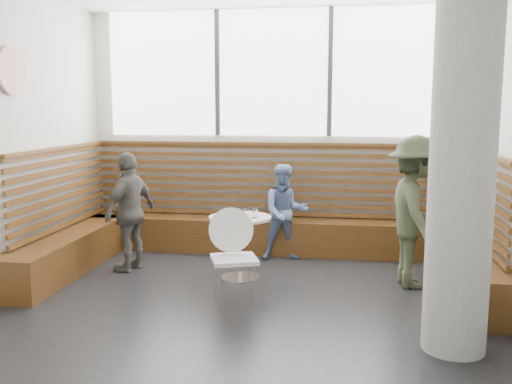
# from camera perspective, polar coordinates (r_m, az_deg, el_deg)

# --- Properties ---
(room) EXTENTS (5.00, 5.00, 3.20)m
(room) POSITION_cam_1_polar(r_m,az_deg,el_deg) (5.24, -1.66, 4.91)
(room) COLOR silver
(room) RESTS_ON ground
(booth) EXTENTS (5.00, 2.50, 1.44)m
(booth) POSITION_cam_1_polar(r_m,az_deg,el_deg) (7.14, 0.95, -3.80)
(booth) COLOR #442911
(booth) RESTS_ON ground
(concrete_column) EXTENTS (0.50, 0.50, 3.20)m
(concrete_column) POSITION_cam_1_polar(r_m,az_deg,el_deg) (4.64, 20.01, 3.92)
(concrete_column) COLOR gray
(concrete_column) RESTS_ON ground
(wall_art) EXTENTS (0.03, 0.50, 0.50)m
(wall_art) POSITION_cam_1_polar(r_m,az_deg,el_deg) (6.52, -23.24, 11.09)
(wall_art) COLOR white
(wall_art) RESTS_ON room
(cafe_table) EXTENTS (0.70, 0.70, 0.72)m
(cafe_table) POSITION_cam_1_polar(r_m,az_deg,el_deg) (6.41, -1.60, -4.25)
(cafe_table) COLOR silver
(cafe_table) RESTS_ON ground
(cafe_chair) EXTENTS (0.45, 0.44, 0.94)m
(cafe_chair) POSITION_cam_1_polar(r_m,az_deg,el_deg) (5.64, -2.06, -5.66)
(cafe_chair) COLOR white
(cafe_chair) RESTS_ON ground
(adult_man) EXTENTS (0.76, 1.14, 1.64)m
(adult_man) POSITION_cam_1_polar(r_m,az_deg,el_deg) (6.33, 15.59, -1.92)
(adult_man) COLOR #363E29
(adult_man) RESTS_ON ground
(child_back) EXTENTS (0.70, 0.61, 1.22)m
(child_back) POSITION_cam_1_polar(r_m,az_deg,el_deg) (7.24, 2.94, -2.02)
(child_back) COLOR #5E75A3
(child_back) RESTS_ON ground
(child_left) EXTENTS (0.58, 0.89, 1.41)m
(child_left) POSITION_cam_1_polar(r_m,az_deg,el_deg) (6.90, -12.49, -1.91)
(child_left) COLOR #56544E
(child_left) RESTS_ON ground
(plate_near) EXTENTS (0.21, 0.21, 0.01)m
(plate_near) POSITION_cam_1_polar(r_m,az_deg,el_deg) (6.50, -2.14, -2.17)
(plate_near) COLOR white
(plate_near) RESTS_ON cafe_table
(plate_far) EXTENTS (0.20, 0.20, 0.01)m
(plate_far) POSITION_cam_1_polar(r_m,az_deg,el_deg) (6.52, -0.71, -2.13)
(plate_far) COLOR white
(plate_far) RESTS_ON cafe_table
(glass_left) EXTENTS (0.07, 0.07, 0.10)m
(glass_left) POSITION_cam_1_polar(r_m,az_deg,el_deg) (6.36, -2.90, -2.01)
(glass_left) COLOR white
(glass_left) RESTS_ON cafe_table
(glass_mid) EXTENTS (0.07, 0.07, 0.11)m
(glass_mid) POSITION_cam_1_polar(r_m,az_deg,el_deg) (6.31, -1.03, -2.06)
(glass_mid) COLOR white
(glass_mid) RESTS_ON cafe_table
(glass_right) EXTENTS (0.07, 0.07, 0.11)m
(glass_right) POSITION_cam_1_polar(r_m,az_deg,el_deg) (6.30, -0.14, -2.05)
(glass_right) COLOR white
(glass_right) RESTS_ON cafe_table
(menu_card) EXTENTS (0.25, 0.21, 0.00)m
(menu_card) POSITION_cam_1_polar(r_m,az_deg,el_deg) (6.20, -1.53, -2.74)
(menu_card) COLOR #A5C64C
(menu_card) RESTS_ON cafe_table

